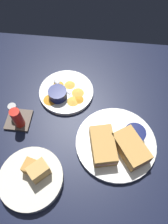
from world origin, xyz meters
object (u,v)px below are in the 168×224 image
(spoon_by_dark_ramekin, at_px, (118,142))
(bread_basket_rear, at_px, (32,177))
(sandwich_half_far, at_px, (131,148))
(ramekin_dark_sauce, at_px, (134,135))
(sandwich_half_near, at_px, (103,145))
(condiment_caddy, at_px, (17,117))
(ramekin_light_gravy, at_px, (58,94))
(spoon_by_gravy_ramekin, at_px, (59,83))
(plate_chips_companion, at_px, (66,92))
(plate_sandwich_main, at_px, (116,143))

(spoon_by_dark_ramekin, height_order, bread_basket_rear, bread_basket_rear)
(sandwich_half_far, xyz_separation_m, ramekin_dark_sauce, (0.05, -0.01, -0.00))
(sandwich_half_near, distance_m, bread_basket_rear, 0.25)
(bread_basket_rear, distance_m, condiment_caddy, 0.23)
(spoon_by_dark_ramekin, relative_size, condiment_caddy, 1.01)
(sandwich_half_far, height_order, ramekin_light_gravy, sandwich_half_far)
(spoon_by_gravy_ramekin, bearing_deg, plate_chips_companion, -130.36)
(ramekin_dark_sauce, xyz_separation_m, plate_chips_companion, (0.18, 0.27, -0.03))
(sandwich_half_far, xyz_separation_m, condiment_caddy, (0.08, 0.41, -0.01))
(ramekin_light_gravy, bearing_deg, sandwich_half_far, -124.74)
(plate_sandwich_main, bearing_deg, plate_chips_companion, 45.70)
(ramekin_dark_sauce, distance_m, condiment_caddy, 0.42)
(sandwich_half_near, distance_m, ramekin_dark_sauce, 0.12)
(ramekin_dark_sauce, relative_size, bread_basket_rear, 0.36)
(ramekin_dark_sauce, distance_m, bread_basket_rear, 0.36)
(plate_sandwich_main, distance_m, spoon_by_dark_ramekin, 0.01)
(spoon_by_gravy_ramekin, distance_m, bread_basket_rear, 0.38)
(sandwich_half_far, height_order, spoon_by_dark_ramekin, sandwich_half_far)
(ramekin_light_gravy, bearing_deg, spoon_by_gravy_ramekin, 7.80)
(sandwich_half_near, height_order, condiment_caddy, condiment_caddy)
(spoon_by_dark_ramekin, bearing_deg, plate_sandwich_main, 99.82)
(sandwich_half_far, distance_m, spoon_by_gravy_ramekin, 0.39)
(plate_sandwich_main, bearing_deg, condiment_caddy, 82.05)
(sandwich_half_far, bearing_deg, bread_basket_rear, 112.28)
(sandwich_half_near, distance_m, spoon_by_dark_ramekin, 0.06)
(ramekin_dark_sauce, xyz_separation_m, spoon_by_dark_ramekin, (-0.02, 0.05, -0.02))
(spoon_by_dark_ramekin, height_order, condiment_caddy, condiment_caddy)
(plate_sandwich_main, bearing_deg, ramekin_dark_sauce, -67.70)
(plate_sandwich_main, relative_size, sandwich_half_near, 1.93)
(condiment_caddy, bearing_deg, spoon_by_gravy_ramekin, -33.30)
(plate_sandwich_main, relative_size, condiment_caddy, 2.95)
(spoon_by_dark_ramekin, xyz_separation_m, condiment_caddy, (0.05, 0.37, 0.01))
(sandwich_half_near, relative_size, plate_chips_companion, 0.67)
(plate_sandwich_main, bearing_deg, ramekin_light_gravy, 54.14)
(plate_chips_companion, distance_m, spoon_by_gravy_ramekin, 0.05)
(sandwich_half_near, bearing_deg, spoon_by_dark_ramekin, -60.79)
(plate_sandwich_main, relative_size, bread_basket_rear, 1.38)
(sandwich_half_far, distance_m, spoon_by_dark_ramekin, 0.05)
(ramekin_dark_sauce, height_order, condiment_caddy, condiment_caddy)
(sandwich_half_near, relative_size, spoon_by_dark_ramekin, 1.51)
(sandwich_half_near, bearing_deg, ramekin_dark_sauce, -63.58)
(bread_basket_rear, bearing_deg, ramekin_dark_sauce, -61.18)
(ramekin_dark_sauce, height_order, plate_chips_companion, ramekin_dark_sauce)
(plate_sandwich_main, distance_m, plate_chips_companion, 0.29)
(sandwich_half_near, xyz_separation_m, spoon_by_dark_ramekin, (0.03, -0.05, -0.02))
(sandwich_half_near, height_order, bread_basket_rear, bread_basket_rear)
(sandwich_half_near, relative_size, ramekin_dark_sauce, 1.97)
(spoon_by_dark_ramekin, distance_m, plate_chips_companion, 0.29)
(plate_chips_companion, bearing_deg, ramekin_dark_sauce, -123.86)
(sandwich_half_near, bearing_deg, spoon_by_gravy_ramekin, 37.18)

